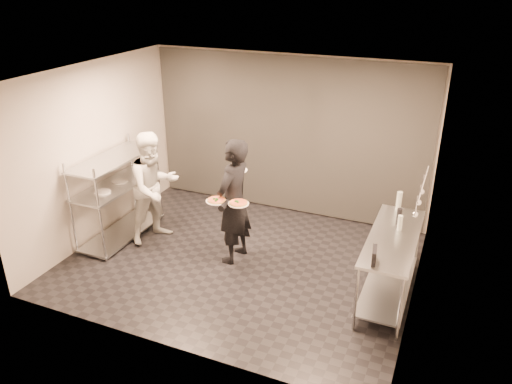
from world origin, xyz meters
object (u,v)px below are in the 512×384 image
at_px(pass_rack, 117,193).
at_px(bottle_clear, 400,223).
at_px(salad_plate, 237,169).
at_px(bottle_green, 399,201).
at_px(bottle_dark, 399,217).
at_px(prep_counter, 391,256).
at_px(pos_monitor, 374,255).
at_px(pizza_plate_near, 216,200).
at_px(waiter, 234,202).
at_px(chef, 154,187).
at_px(pizza_plate_far, 238,203).

distance_m(pass_rack, bottle_clear, 4.38).
relative_size(pass_rack, salad_plate, 5.19).
relative_size(bottle_green, bottle_dark, 1.19).
bearing_deg(prep_counter, pass_rack, -179.97).
bearing_deg(pos_monitor, pizza_plate_near, 158.23).
bearing_deg(salad_plate, pos_monitor, -25.15).
xyz_separation_m(pass_rack, waiter, (2.03, 0.07, 0.18)).
height_order(prep_counter, pizza_plate_near, pizza_plate_near).
distance_m(pass_rack, bottle_green, 4.35).
relative_size(waiter, pizza_plate_near, 6.32).
distance_m(pass_rack, chef, 0.64).
bearing_deg(waiter, prep_counter, 94.16).
distance_m(chef, pizza_plate_near, 1.31).
relative_size(prep_counter, pizza_plate_near, 5.97).
bearing_deg(pizza_plate_far, bottle_dark, 12.34).
bearing_deg(pos_monitor, chef, 158.31).
bearing_deg(pos_monitor, bottle_dark, 75.36).
xyz_separation_m(waiter, chef, (-1.43, 0.09, -0.05)).
bearing_deg(pizza_plate_far, pass_rack, 176.91).
distance_m(waiter, pos_monitor, 2.32).
bearing_deg(bottle_green, pizza_plate_near, -158.53).
relative_size(chef, bottle_dark, 7.75).
bearing_deg(pizza_plate_near, pizza_plate_far, 4.06).
relative_size(pizza_plate_near, bottle_clear, 1.44).
relative_size(pizza_plate_near, bottle_green, 1.09).
height_order(pass_rack, pos_monitor, pass_rack).
bearing_deg(bottle_dark, pizza_plate_near, -168.76).
height_order(pizza_plate_near, bottle_clear, bottle_clear).
xyz_separation_m(waiter, salad_plate, (-0.06, 0.26, 0.41)).
bearing_deg(pos_monitor, waiter, 152.07).
bearing_deg(bottle_dark, pos_monitor, -96.63).
height_order(salad_plate, bottle_clear, salad_plate).
distance_m(pizza_plate_far, bottle_green, 2.26).
relative_size(waiter, salad_plate, 6.18).
bearing_deg(prep_counter, bottle_dark, 89.35).
xyz_separation_m(salad_plate, bottle_green, (2.30, 0.47, -0.30)).
distance_m(chef, pizza_plate_far, 1.63).
distance_m(chef, bottle_clear, 3.77).
xyz_separation_m(chef, salad_plate, (1.37, 0.17, 0.46)).
xyz_separation_m(salad_plate, pos_monitor, (2.24, -1.05, -0.35)).
bearing_deg(bottle_clear, waiter, -176.99).
height_order(pizza_plate_near, pos_monitor, pos_monitor).
height_order(waiter, pizza_plate_far, waiter).
height_order(prep_counter, bottle_clear, bottle_clear).
xyz_separation_m(pass_rack, salad_plate, (1.97, 0.34, 0.59)).
relative_size(chef, bottle_clear, 8.59).
bearing_deg(bottle_clear, bottle_dark, 102.80).
xyz_separation_m(pass_rack, bottle_green, (4.26, 0.80, 0.29)).
bearing_deg(salad_plate, pizza_plate_near, -102.27).
bearing_deg(chef, bottle_dark, -62.27).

